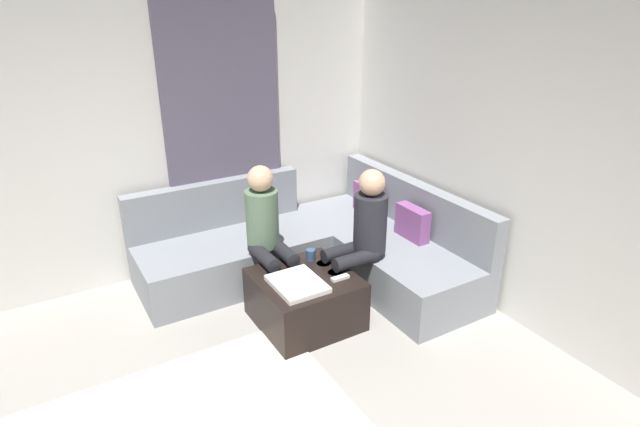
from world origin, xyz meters
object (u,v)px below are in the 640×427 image
(game_remote, at_px, (340,278))
(person_on_couch_side, at_px, (267,230))
(ottoman, at_px, (305,299))
(coffee_mug, at_px, (311,255))
(sectional_couch, at_px, (318,248))
(person_on_couch_back, at_px, (360,234))

(game_remote, distance_m, person_on_couch_side, 0.76)
(ottoman, relative_size, person_on_couch_side, 0.63)
(ottoman, bearing_deg, coffee_mug, 140.71)
(game_remote, bearing_deg, sectional_couch, 161.33)
(person_on_couch_back, bearing_deg, ottoman, 92.41)
(sectional_couch, height_order, person_on_couch_side, person_on_couch_side)
(sectional_couch, distance_m, person_on_couch_side, 0.71)
(sectional_couch, distance_m, game_remote, 0.86)
(sectional_couch, height_order, coffee_mug, sectional_couch)
(coffee_mug, bearing_deg, person_on_couch_back, 61.72)
(coffee_mug, distance_m, person_on_couch_back, 0.46)
(sectional_couch, relative_size, person_on_couch_back, 2.12)
(ottoman, bearing_deg, person_on_couch_side, -168.90)
(ottoman, distance_m, coffee_mug, 0.38)
(game_remote, distance_m, person_on_couch_back, 0.45)
(ottoman, distance_m, person_on_couch_side, 0.66)
(coffee_mug, relative_size, game_remote, 0.63)
(coffee_mug, distance_m, person_on_couch_side, 0.42)
(ottoman, xyz_separation_m, person_on_couch_side, (-0.47, -0.09, 0.45))
(game_remote, relative_size, person_on_couch_back, 0.12)
(ottoman, height_order, coffee_mug, coffee_mug)
(coffee_mug, height_order, person_on_couch_side, person_on_couch_side)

